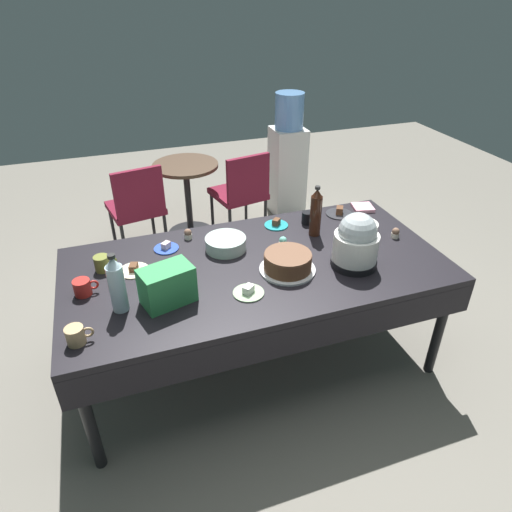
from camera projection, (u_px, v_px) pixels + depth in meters
name	position (u px, v px, depth m)	size (l,w,h in m)	color
ground	(256.00, 357.00, 3.03)	(9.00, 9.00, 0.00)	slate
potluck_table	(256.00, 272.00, 2.67)	(2.20, 1.10, 0.75)	black
frosted_layer_cake	(288.00, 262.00, 2.55)	(0.32, 0.32, 0.11)	silver
slow_cooker	(356.00, 242.00, 2.54)	(0.27, 0.27, 0.33)	black
glass_salad_bowl	(226.00, 243.00, 2.75)	(0.25, 0.25, 0.08)	#B2C6BC
ceramic_snack_bowl	(361.00, 229.00, 2.90)	(0.21, 0.21, 0.09)	silver
dessert_plate_teal	(276.00, 224.00, 3.02)	(0.16, 0.16, 0.05)	teal
dessert_plate_cream	(134.00, 270.00, 2.56)	(0.17, 0.17, 0.04)	beige
dessert_plate_charcoal	(339.00, 213.00, 3.17)	(0.19, 0.19, 0.06)	#2D2D33
dessert_plate_cobalt	(166.00, 247.00, 2.77)	(0.15, 0.15, 0.05)	#2D4CB2
dessert_plate_sage	(248.00, 292.00, 2.38)	(0.17, 0.17, 0.05)	#8CA87F
cupcake_cocoa	(283.00, 242.00, 2.78)	(0.05, 0.05, 0.07)	beige
cupcake_mint	(188.00, 234.00, 2.87)	(0.05, 0.05, 0.07)	beige
cupcake_rose	(395.00, 233.00, 2.88)	(0.05, 0.05, 0.07)	beige
cupcake_lemon	(170.00, 269.00, 2.52)	(0.05, 0.05, 0.07)	beige
soda_bottle_cola	(316.00, 213.00, 2.85)	(0.07, 0.07, 0.33)	#33190F
soda_bottle_water	(117.00, 285.00, 2.20)	(0.08, 0.08, 0.32)	silver
coffee_mug_tan	(76.00, 335.00, 2.04)	(0.12, 0.08, 0.09)	tan
coffee_mug_olive	(103.00, 263.00, 2.55)	(0.13, 0.09, 0.09)	olive
coffee_mug_red	(83.00, 287.00, 2.36)	(0.13, 0.09, 0.09)	#B2231E
coffee_mug_black	(307.00, 218.00, 3.04)	(0.11, 0.07, 0.08)	black
soda_carton	(167.00, 285.00, 2.28)	(0.26, 0.16, 0.20)	#338C4C
paper_napkin_stack	(363.00, 207.00, 3.24)	(0.14, 0.14, 0.02)	pink
maroon_chair_left	(137.00, 204.00, 3.91)	(0.51, 0.51, 0.85)	maroon
maroon_chair_right	(242.00, 190.00, 4.18)	(0.52, 0.52, 0.85)	maroon
round_cafe_table	(187.00, 187.00, 4.22)	(0.60, 0.60, 0.72)	#473323
water_cooler	(288.00, 159.00, 4.59)	(0.32, 0.32, 1.24)	silver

